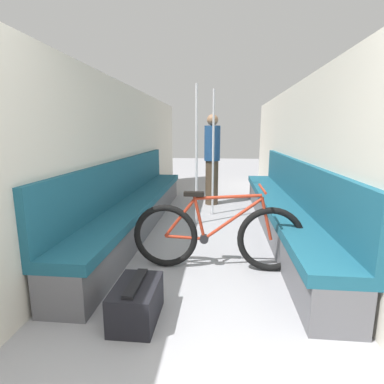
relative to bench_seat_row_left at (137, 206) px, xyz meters
The scene contains 9 objects.
wall_left 0.78m from the bench_seat_row_left, 157.11° to the right, with size 0.10×9.27×2.09m, color beige.
wall_right 2.45m from the bench_seat_row_left, ahead, with size 0.10×9.27×2.09m, color beige.
bench_seat_row_left is the anchor object (origin of this frame).
bench_seat_row_right 2.08m from the bench_seat_row_left, ahead, with size 0.49×4.56×1.02m.
bicycle 1.73m from the bench_seat_row_left, 46.49° to the right, with size 1.74×0.46×0.87m.
grab_pole_near 1.53m from the bench_seat_row_left, 38.12° to the left, with size 0.08×0.08×2.07m.
grab_pole_far 1.13m from the bench_seat_row_left, 18.13° to the left, with size 0.08×0.08×2.07m.
passenger_standing 1.98m from the bench_seat_row_left, 56.62° to the left, with size 0.30×0.30×1.72m.
luggage_bag 2.28m from the bench_seat_row_left, 74.49° to the right, with size 0.32×0.49×0.32m.
Camera 1 is at (0.18, -1.03, 1.40)m, focal length 28.00 mm.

